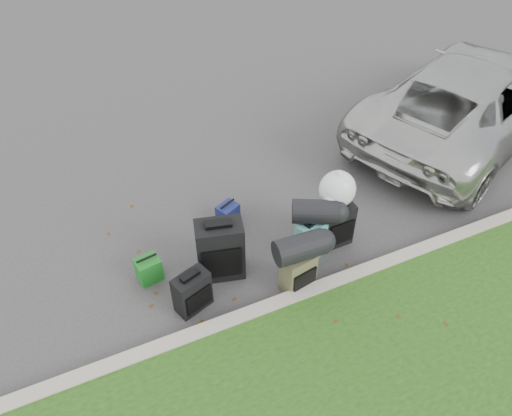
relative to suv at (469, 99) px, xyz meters
name	(u,v)px	position (x,y,z in m)	size (l,w,h in m)	color
ground	(269,245)	(-4.22, -1.08, -0.67)	(120.00, 120.00, 0.00)	#383535
curb	(305,295)	(-4.22, -2.08, -0.60)	(120.00, 0.18, 0.15)	#9E937F
suv	(469,99)	(0.00, 0.00, 0.00)	(2.24, 4.86, 1.35)	#B7B7B2
suitcase_small_black	(192,292)	(-5.48, -1.62, -0.41)	(0.43, 0.23, 0.53)	black
suitcase_large_black_left	(220,250)	(-4.97, -1.26, -0.26)	(0.57, 0.34, 0.83)	black
suitcase_olive	(298,272)	(-4.21, -1.87, -0.40)	(0.40, 0.25, 0.54)	#46422A
suitcase_teal	(311,239)	(-3.80, -1.47, -0.38)	(0.41, 0.24, 0.58)	teal
suitcase_large_black_right	(336,225)	(-3.39, -1.39, -0.35)	(0.43, 0.26, 0.64)	black
tote_green	(149,269)	(-5.83, -0.98, -0.51)	(0.29, 0.23, 0.33)	#186D1E
tote_navy	(228,214)	(-4.55, -0.43, -0.52)	(0.28, 0.22, 0.30)	navy
duffel_left	(300,248)	(-4.21, -1.87, 0.03)	(0.32, 0.32, 0.60)	black
duffel_right	(315,212)	(-3.77, -1.44, 0.07)	(0.31, 0.31, 0.56)	black
trash_bag	(337,189)	(-3.40, -1.32, 0.21)	(0.47, 0.47, 0.47)	white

